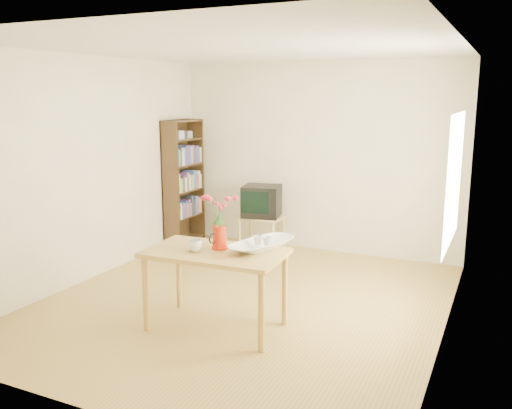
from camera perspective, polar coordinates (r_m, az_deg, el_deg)
The scene contains 11 objects.
room at distance 5.46m, azimuth -1.05°, elevation 2.51°, with size 4.50×4.50×4.50m.
table at distance 5.02m, azimuth -4.29°, elevation -5.90°, with size 1.30×0.79×0.75m.
tv_stand at distance 7.69m, azimuth 0.59°, elevation -1.77°, with size 0.60×0.45×0.46m.
bookshelf at distance 7.95m, azimuth -7.60°, elevation 1.90°, with size 0.28×0.70×1.80m.
pitcher at distance 5.03m, azimuth -3.87°, elevation -3.56°, with size 0.15×0.22×0.22m.
flowers at distance 4.96m, azimuth -3.92°, elevation -0.36°, with size 0.25×0.25×0.36m, color #DA334C, non-canonical shape.
mug at distance 4.98m, azimuth -6.45°, elevation -4.34°, with size 0.14×0.14×0.11m, color white.
bowl at distance 4.98m, azimuth 0.61°, elevation -2.21°, with size 0.48×0.48×0.45m, color white.
teacup_a at distance 5.01m, azimuth 0.19°, elevation -2.63°, with size 0.08×0.08×0.07m, color white.
teacup_b at distance 4.99m, azimuth 1.17°, elevation -2.71°, with size 0.07×0.07×0.07m, color white.
television at distance 7.64m, azimuth 0.64°, elevation 0.42°, with size 0.59×0.56×0.44m.
Camera 1 is at (2.42, -4.83, 2.16)m, focal length 38.00 mm.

